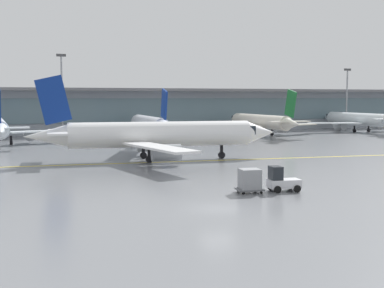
{
  "coord_description": "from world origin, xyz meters",
  "views": [
    {
      "loc": [
        -14.74,
        -32.9,
        7.73
      ],
      "look_at": [
        4.45,
        16.45,
        3.0
      ],
      "focal_mm": 49.26,
      "sensor_mm": 36.0,
      "label": 1
    }
  ],
  "objects_px": {
    "taxiing_regional_jet": "(158,135)",
    "cargo_dolly_lead": "(250,180)",
    "gate_airplane_3": "(149,124)",
    "gate_airplane_5": "(358,119)",
    "gate_airplane_4": "(261,122)",
    "apron_light_mast_1": "(62,92)",
    "apron_light_mast_2": "(347,96)",
    "baggage_tug": "(282,181)"
  },
  "relations": [
    {
      "from": "taxiing_regional_jet",
      "to": "apron_light_mast_1",
      "type": "relative_size",
      "value": 1.95
    },
    {
      "from": "gate_airplane_3",
      "to": "gate_airplane_5",
      "type": "height_order",
      "value": "same"
    },
    {
      "from": "taxiing_regional_jet",
      "to": "baggage_tug",
      "type": "relative_size",
      "value": 11.19
    },
    {
      "from": "taxiing_regional_jet",
      "to": "apron_light_mast_1",
      "type": "height_order",
      "value": "apron_light_mast_1"
    },
    {
      "from": "gate_airplane_4",
      "to": "cargo_dolly_lead",
      "type": "relative_size",
      "value": 11.91
    },
    {
      "from": "gate_airplane_5",
      "to": "gate_airplane_4",
      "type": "bearing_deg",
      "value": 97.64
    },
    {
      "from": "gate_airplane_5",
      "to": "taxiing_regional_jet",
      "type": "height_order",
      "value": "taxiing_regional_jet"
    },
    {
      "from": "taxiing_regional_jet",
      "to": "apron_light_mast_1",
      "type": "distance_m",
      "value": 43.52
    },
    {
      "from": "taxiing_regional_jet",
      "to": "gate_airplane_3",
      "type": "bearing_deg",
      "value": 81.77
    },
    {
      "from": "cargo_dolly_lead",
      "to": "gate_airplane_5",
      "type": "bearing_deg",
      "value": 54.2
    },
    {
      "from": "taxiing_regional_jet",
      "to": "baggage_tug",
      "type": "bearing_deg",
      "value": -76.32
    },
    {
      "from": "taxiing_regional_jet",
      "to": "cargo_dolly_lead",
      "type": "relative_size",
      "value": 13.43
    },
    {
      "from": "baggage_tug",
      "to": "apron_light_mast_1",
      "type": "xyz_separation_m",
      "value": [
        -8.79,
        66.95,
        7.8
      ]
    },
    {
      "from": "gate_airplane_3",
      "to": "cargo_dolly_lead",
      "type": "bearing_deg",
      "value": 175.16
    },
    {
      "from": "gate_airplane_3",
      "to": "taxiing_regional_jet",
      "type": "xyz_separation_m",
      "value": [
        -8.49,
        -31.99,
        0.34
      ]
    },
    {
      "from": "taxiing_regional_jet",
      "to": "gate_airplane_5",
      "type": "bearing_deg",
      "value": 37.62
    },
    {
      "from": "taxiing_regional_jet",
      "to": "baggage_tug",
      "type": "height_order",
      "value": "taxiing_regional_jet"
    },
    {
      "from": "gate_airplane_4",
      "to": "cargo_dolly_lead",
      "type": "bearing_deg",
      "value": 149.82
    },
    {
      "from": "gate_airplane_3",
      "to": "apron_light_mast_2",
      "type": "relative_size",
      "value": 1.91
    },
    {
      "from": "cargo_dolly_lead",
      "to": "apron_light_mast_1",
      "type": "relative_size",
      "value": 0.15
    },
    {
      "from": "gate_airplane_3",
      "to": "baggage_tug",
      "type": "relative_size",
      "value": 9.95
    },
    {
      "from": "gate_airplane_4",
      "to": "gate_airplane_5",
      "type": "xyz_separation_m",
      "value": [
        25.98,
        2.4,
        0.0
      ]
    },
    {
      "from": "cargo_dolly_lead",
      "to": "gate_airplane_4",
      "type": "bearing_deg",
      "value": 69.31
    },
    {
      "from": "gate_airplane_3",
      "to": "baggage_tug",
      "type": "distance_m",
      "value": 56.48
    },
    {
      "from": "gate_airplane_3",
      "to": "gate_airplane_5",
      "type": "distance_m",
      "value": 49.6
    },
    {
      "from": "gate_airplane_3",
      "to": "apron_light_mast_2",
      "type": "xyz_separation_m",
      "value": [
        52.6,
        11.07,
        5.19
      ]
    },
    {
      "from": "cargo_dolly_lead",
      "to": "apron_light_mast_1",
      "type": "height_order",
      "value": "apron_light_mast_1"
    },
    {
      "from": "baggage_tug",
      "to": "apron_light_mast_2",
      "type": "xyz_separation_m",
      "value": [
        58.1,
        67.25,
        7.05
      ]
    },
    {
      "from": "apron_light_mast_2",
      "to": "gate_airplane_5",
      "type": "bearing_deg",
      "value": -110.54
    },
    {
      "from": "gate_airplane_5",
      "to": "apron_light_mast_2",
      "type": "xyz_separation_m",
      "value": [
        3.08,
        8.22,
        5.19
      ]
    },
    {
      "from": "gate_airplane_3",
      "to": "gate_airplane_5",
      "type": "bearing_deg",
      "value": -83.17
    },
    {
      "from": "cargo_dolly_lead",
      "to": "apron_light_mast_2",
      "type": "xyz_separation_m",
      "value": [
        60.81,
        66.83,
        6.89
      ]
    },
    {
      "from": "gate_airplane_4",
      "to": "apron_light_mast_1",
      "type": "relative_size",
      "value": 1.73
    },
    {
      "from": "taxiing_regional_jet",
      "to": "apron_light_mast_1",
      "type": "bearing_deg",
      "value": 104.35
    },
    {
      "from": "gate_airplane_4",
      "to": "apron_light_mast_1",
      "type": "distance_m",
      "value": 39.65
    },
    {
      "from": "taxiing_regional_jet",
      "to": "cargo_dolly_lead",
      "type": "height_order",
      "value": "taxiing_regional_jet"
    },
    {
      "from": "baggage_tug",
      "to": "apron_light_mast_2",
      "type": "relative_size",
      "value": 0.19
    },
    {
      "from": "gate_airplane_3",
      "to": "taxiing_regional_jet",
      "type": "distance_m",
      "value": 33.1
    },
    {
      "from": "taxiing_regional_jet",
      "to": "cargo_dolly_lead",
      "type": "distance_m",
      "value": 23.85
    },
    {
      "from": "baggage_tug",
      "to": "gate_airplane_3",
      "type": "bearing_deg",
      "value": 93.17
    },
    {
      "from": "taxiing_regional_jet",
      "to": "gate_airplane_4",
      "type": "bearing_deg",
      "value": 52.01
    },
    {
      "from": "gate_airplane_3",
      "to": "gate_airplane_4",
      "type": "xyz_separation_m",
      "value": [
        23.53,
        0.45,
        0.0
      ]
    }
  ]
}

